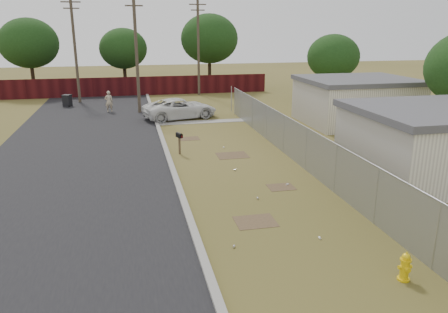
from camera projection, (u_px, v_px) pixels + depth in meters
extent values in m
plane|color=brown|center=(241.00, 174.00, 19.87)|extent=(120.00, 120.00, 0.00)
cube|color=black|center=(85.00, 140.00, 25.80)|extent=(9.00, 60.00, 0.02)
cube|color=gray|center=(161.00, 135.00, 26.72)|extent=(0.25, 60.00, 0.12)
cube|color=gray|center=(200.00, 122.00, 30.63)|extent=(6.20, 1.00, 0.03)
cylinder|color=#95989D|center=(436.00, 237.00, 11.81)|extent=(0.06, 0.06, 2.00)
cylinder|color=#95989D|center=(376.00, 196.00, 14.61)|extent=(0.06, 0.06, 2.00)
cylinder|color=#95989D|center=(336.00, 169.00, 17.42)|extent=(0.06, 0.06, 2.00)
cylinder|color=#95989D|center=(306.00, 149.00, 20.23)|extent=(0.06, 0.06, 2.00)
cylinder|color=#95989D|center=(284.00, 134.00, 23.03)|extent=(0.06, 0.06, 2.00)
cylinder|color=#95989D|center=(266.00, 122.00, 25.84)|extent=(0.06, 0.06, 2.00)
cylinder|color=#95989D|center=(252.00, 113.00, 28.65)|extent=(0.06, 0.06, 2.00)
cylinder|color=#95989D|center=(241.00, 105.00, 31.45)|extent=(0.06, 0.06, 2.00)
cylinder|color=#95989D|center=(231.00, 99.00, 34.26)|extent=(0.06, 0.06, 2.00)
cylinder|color=#95989D|center=(299.00, 123.00, 20.88)|extent=(0.04, 26.00, 0.04)
cube|color=gray|center=(298.00, 144.00, 21.16)|extent=(0.01, 26.00, 2.00)
cube|color=black|center=(299.00, 157.00, 21.37)|extent=(0.03, 26.00, 0.60)
cube|color=#3F0D10|center=(115.00, 87.00, 41.76)|extent=(30.00, 0.12, 1.80)
cylinder|color=#4A4031|center=(137.00, 53.00, 32.72)|extent=(0.24, 0.24, 9.00)
cube|color=#4A4031|center=(134.00, 6.00, 31.75)|extent=(1.30, 0.10, 0.10)
cylinder|color=#4A4031|center=(75.00, 50.00, 37.30)|extent=(0.24, 0.24, 9.00)
cube|color=#4A4031|center=(71.00, 2.00, 36.19)|extent=(1.60, 0.10, 0.10)
cube|color=#4A4031|center=(71.00, 8.00, 36.33)|extent=(1.30, 0.10, 0.10)
cylinder|color=#4A4031|center=(198.00, 48.00, 41.45)|extent=(0.24, 0.24, 9.00)
cube|color=#4A4031|center=(198.00, 4.00, 40.33)|extent=(1.60, 0.10, 0.10)
cube|color=#4A4031|center=(198.00, 10.00, 40.47)|extent=(1.30, 0.10, 0.10)
cube|color=white|center=(448.00, 144.00, 19.46)|extent=(8.00, 6.00, 2.80)
cube|color=white|center=(356.00, 103.00, 30.06)|extent=(7.00, 6.00, 2.80)
cube|color=#4B4B50|center=(358.00, 80.00, 29.62)|extent=(7.28, 6.24, 0.30)
cylinder|color=#312216|center=(33.00, 76.00, 43.64)|extent=(0.36, 0.36, 3.30)
ellipsoid|color=#163311|center=(29.00, 43.00, 42.71)|extent=(5.70, 5.70, 4.84)
cylinder|color=#312216|center=(125.00, 75.00, 46.49)|extent=(0.36, 0.36, 2.86)
ellipsoid|color=#163311|center=(123.00, 48.00, 45.69)|extent=(4.94, 4.94, 4.20)
cylinder|color=#312216|center=(210.00, 71.00, 47.32)|extent=(0.36, 0.36, 3.52)
ellipsoid|color=#163311|center=(209.00, 39.00, 46.34)|extent=(6.08, 6.08, 5.17)
cylinder|color=#312216|center=(331.00, 86.00, 39.02)|extent=(0.36, 0.36, 2.64)
ellipsoid|color=#163311|center=(333.00, 57.00, 38.28)|extent=(4.56, 4.56, 3.88)
cylinder|color=yellow|center=(403.00, 279.00, 11.58)|extent=(0.35, 0.35, 0.06)
cylinder|color=yellow|center=(405.00, 269.00, 11.49)|extent=(0.25, 0.25, 0.56)
cylinder|color=yellow|center=(406.00, 260.00, 11.41)|extent=(0.32, 0.32, 0.05)
sphere|color=yellow|center=(406.00, 257.00, 11.39)|extent=(0.24, 0.24, 0.22)
cylinder|color=yellow|center=(407.00, 253.00, 11.36)|extent=(0.04, 0.04, 0.06)
cylinder|color=yellow|center=(400.00, 267.00, 11.46)|extent=(0.10, 0.11, 0.11)
cylinder|color=yellow|center=(410.00, 267.00, 11.49)|extent=(0.10, 0.11, 0.11)
cylinder|color=yellow|center=(408.00, 270.00, 11.35)|extent=(0.14, 0.13, 0.14)
cube|color=brown|center=(180.00, 145.00, 22.87)|extent=(0.11, 0.11, 0.95)
cube|color=black|center=(179.00, 136.00, 22.73)|extent=(0.35, 0.49, 0.17)
cylinder|color=black|center=(179.00, 134.00, 22.70)|extent=(0.35, 0.49, 0.17)
cube|color=#B90D19|center=(182.00, 137.00, 22.54)|extent=(0.03, 0.04, 0.10)
imported|color=silver|center=(180.00, 108.00, 31.65)|extent=(5.77, 3.72, 1.48)
imported|color=tan|center=(109.00, 101.00, 34.03)|extent=(0.63, 0.44, 1.66)
cube|color=black|center=(67.00, 101.00, 36.41)|extent=(0.78, 0.78, 0.94)
cube|color=black|center=(67.00, 95.00, 36.27)|extent=(0.85, 0.85, 0.08)
cylinder|color=black|center=(69.00, 106.00, 36.19)|extent=(0.12, 0.20, 0.20)
cylinder|color=silver|center=(320.00, 238.00, 13.80)|extent=(0.08, 0.11, 0.07)
cylinder|color=#B6B6BB|center=(258.00, 198.00, 16.98)|extent=(0.07, 0.10, 0.07)
cylinder|color=silver|center=(287.00, 184.00, 18.47)|extent=(0.12, 0.10, 0.07)
cylinder|color=#B6B6BB|center=(234.00, 246.00, 13.26)|extent=(0.10, 0.12, 0.07)
cylinder|color=silver|center=(224.00, 147.00, 24.11)|extent=(0.09, 0.11, 0.07)
cylinder|color=#B6B6BB|center=(235.00, 170.00, 20.33)|extent=(0.12, 0.12, 0.07)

